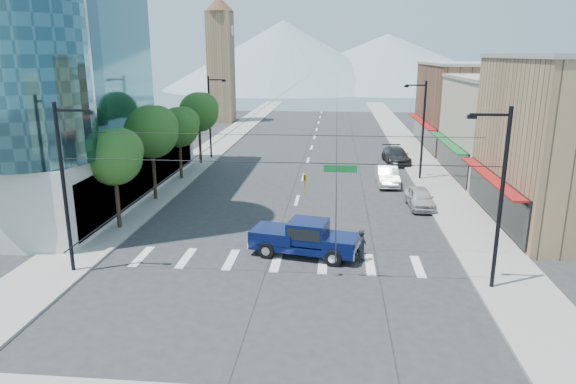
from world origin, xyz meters
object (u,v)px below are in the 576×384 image
(pedestrian, at_px, (362,246))
(parked_car_mid, at_px, (387,176))
(parked_car_far, at_px, (396,156))
(pickup_truck, at_px, (304,237))
(parked_car_near, at_px, (420,198))

(pedestrian, xyz_separation_m, parked_car_mid, (3.05, 17.80, -0.09))
(parked_car_mid, distance_m, parked_car_far, 9.72)
(pickup_truck, height_order, pedestrian, pickup_truck)
(pickup_truck, xyz_separation_m, parked_car_near, (8.14, 10.32, -0.33))
(parked_car_near, xyz_separation_m, parked_car_mid, (-1.80, 6.90, 0.07))
(pickup_truck, relative_size, parked_car_near, 1.45)
(pickup_truck, height_order, parked_car_far, pickup_truck)
(pedestrian, distance_m, parked_car_mid, 18.06)
(pickup_truck, distance_m, parked_car_mid, 18.35)
(pickup_truck, xyz_separation_m, parked_car_far, (8.14, 26.77, -0.26))
(pedestrian, bearing_deg, parked_car_mid, 6.98)
(parked_car_near, bearing_deg, parked_car_far, 87.41)
(parked_car_near, relative_size, parked_car_far, 0.78)
(pickup_truck, relative_size, parked_car_mid, 1.28)
(parked_car_mid, bearing_deg, pedestrian, -100.32)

